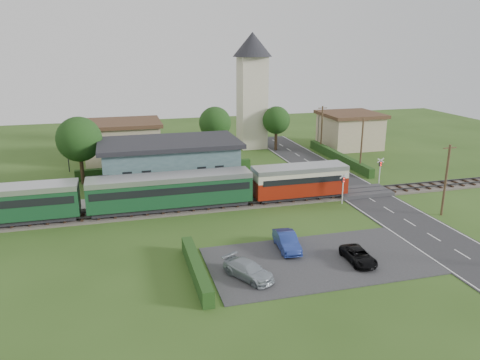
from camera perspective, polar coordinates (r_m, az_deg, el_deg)
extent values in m
plane|color=#2D4C19|center=(47.83, 5.23, -3.39)|extent=(120.00, 120.00, 0.00)
cube|color=#4C443D|center=(49.56, 4.44, -2.52)|extent=(76.00, 3.20, 0.20)
cube|color=#3F3F47|center=(48.82, 4.73, -2.44)|extent=(76.00, 0.08, 0.15)
cube|color=#3F3F47|center=(50.10, 4.17, -1.92)|extent=(76.00, 0.08, 0.15)
cube|color=#28282B|center=(52.01, 15.64, -2.27)|extent=(6.00, 70.00, 0.05)
cube|color=#333335|center=(37.09, 9.51, -9.64)|extent=(17.00, 9.00, 0.08)
cube|color=#333335|center=(53.58, 14.58, -1.40)|extent=(6.20, 3.40, 0.45)
cube|color=gray|center=(50.27, -7.61, -2.19)|extent=(30.00, 3.00, 0.45)
cube|color=beige|center=(49.53, -16.88, -1.33)|extent=(2.00, 2.00, 2.40)
cube|color=#232328|center=(49.16, -17.00, 0.08)|extent=(2.30, 2.30, 0.15)
cube|color=#416166|center=(55.17, -8.52, 1.83)|extent=(15.00, 8.00, 4.80)
cube|color=#232328|center=(54.56, -8.64, 4.52)|extent=(16.00, 9.00, 0.50)
cube|color=#232328|center=(51.76, -7.93, -0.63)|extent=(1.20, 0.12, 2.20)
cube|color=black|center=(51.06, -13.56, 0.34)|extent=(1.00, 0.12, 1.20)
cube|color=black|center=(51.13, -11.32, 0.51)|extent=(1.00, 0.12, 1.20)
cube|color=black|center=(51.82, -4.70, 0.99)|extent=(1.00, 0.12, 1.20)
cube|color=black|center=(52.20, -2.54, 1.15)|extent=(1.00, 0.12, 1.20)
cube|color=#232328|center=(50.29, 7.21, -1.73)|extent=(9.00, 2.20, 0.50)
cube|color=maroon|center=(49.99, 7.25, -0.64)|extent=(10.00, 2.80, 1.80)
cube|color=beige|center=(49.63, 7.30, 0.74)|extent=(10.00, 2.82, 0.90)
cube|color=black|center=(49.73, 7.29, 0.35)|extent=(9.00, 2.88, 0.60)
cube|color=#ADB0B4|center=(49.46, 7.33, 1.46)|extent=(10.00, 2.90, 0.45)
cube|color=#232328|center=(47.03, -8.35, -3.09)|extent=(15.20, 2.20, 0.50)
cube|color=#154324|center=(46.55, -8.42, -1.35)|extent=(16.00, 2.80, 2.60)
cube|color=black|center=(46.43, -8.44, -0.88)|extent=(15.40, 2.86, 0.70)
cube|color=#ADB0B4|center=(46.14, -8.50, 0.31)|extent=(16.00, 2.90, 0.50)
cube|color=beige|center=(73.70, 1.47, 9.35)|extent=(4.00, 4.00, 14.00)
cone|color=#232328|center=(73.12, 1.52, 16.21)|extent=(6.00, 6.00, 3.60)
cube|color=tan|center=(68.47, -14.12, 4.48)|extent=(10.00, 8.00, 5.00)
cube|color=#472D1E|center=(67.97, -14.28, 6.74)|extent=(10.80, 8.80, 0.50)
cube|color=tan|center=(76.44, 13.22, 5.77)|extent=(8.00, 8.00, 5.00)
cube|color=#472D1E|center=(75.99, 13.36, 7.80)|extent=(8.80, 8.80, 0.50)
cube|color=#193814|center=(34.27, -5.33, -10.73)|extent=(0.80, 9.00, 1.20)
cube|color=#193814|center=(67.26, 11.93, 2.75)|extent=(0.80, 18.00, 1.20)
cube|color=#193814|center=(59.94, -8.97, 1.27)|extent=(22.00, 0.80, 1.30)
cylinder|color=#332316|center=(57.99, -18.72, 1.50)|extent=(0.44, 0.44, 4.12)
sphere|color=#143311|center=(57.26, -19.03, 4.73)|extent=(5.20, 5.20, 5.20)
cylinder|color=#332316|center=(68.07, -3.03, 4.39)|extent=(0.44, 0.44, 3.85)
sphere|color=#143311|center=(67.48, -3.07, 6.98)|extent=(4.60, 4.60, 4.60)
cylinder|color=#332316|center=(72.66, 4.40, 5.04)|extent=(0.44, 0.44, 3.58)
sphere|color=#143311|center=(72.14, 4.45, 7.29)|extent=(4.20, 4.20, 4.20)
cylinder|color=#473321|center=(48.68, 23.78, -0.08)|extent=(0.22, 0.22, 7.00)
cube|color=#473321|center=(47.94, 24.22, 3.59)|extent=(1.40, 0.10, 0.10)
cylinder|color=#473321|center=(61.48, 14.59, 4.05)|extent=(0.22, 0.22, 7.00)
cube|color=#473321|center=(60.90, 14.81, 6.99)|extent=(1.40, 0.10, 0.10)
cylinder|color=#473321|center=(71.93, 9.92, 6.11)|extent=(0.22, 0.22, 7.00)
cube|color=#473321|center=(71.43, 10.04, 8.63)|extent=(1.40, 0.10, 0.10)
cylinder|color=silver|center=(49.52, 12.41, -1.18)|extent=(0.12, 0.12, 3.00)
cube|color=#232328|center=(49.20, 12.49, 0.04)|extent=(0.35, 0.18, 0.55)
sphere|color=#FF190C|center=(49.06, 12.56, 0.17)|extent=(0.14, 0.14, 0.14)
sphere|color=#FF190C|center=(49.14, 12.54, -0.17)|extent=(0.14, 0.14, 0.14)
cube|color=silver|center=(49.09, 12.52, 0.49)|extent=(0.84, 0.05, 0.55)
cube|color=silver|center=(49.09, 12.52, 0.49)|extent=(0.84, 0.05, 0.55)
cylinder|color=silver|center=(56.99, 16.66, 0.85)|extent=(0.12, 0.12, 3.00)
cube|color=#232328|center=(56.71, 16.75, 1.91)|extent=(0.35, 0.18, 0.55)
sphere|color=#FF190C|center=(56.58, 16.82, 2.03)|extent=(0.14, 0.14, 0.14)
sphere|color=#FF190C|center=(56.65, 16.80, 1.74)|extent=(0.14, 0.14, 0.14)
cube|color=silver|center=(56.62, 16.78, 2.31)|extent=(0.84, 0.05, 0.55)
cube|color=silver|center=(56.62, 16.78, 2.31)|extent=(0.84, 0.05, 0.55)
cylinder|color=#3F3F47|center=(63.87, -20.28, 3.09)|extent=(0.14, 0.14, 5.00)
sphere|color=orange|center=(63.38, -20.50, 5.29)|extent=(0.30, 0.30, 0.30)
cylinder|color=#3F3F47|center=(77.31, 9.54, 6.10)|extent=(0.14, 0.14, 5.00)
sphere|color=orange|center=(76.91, 9.63, 7.93)|extent=(0.30, 0.30, 0.30)
imported|color=navy|center=(61.57, 9.64, 1.65)|extent=(3.81, 2.76, 1.21)
imported|color=navy|center=(38.26, 5.73, -7.43)|extent=(1.81, 4.28, 1.37)
imported|color=#9EA7B1|center=(33.79, 1.02, -10.91)|extent=(3.52, 4.48, 1.21)
imported|color=black|center=(37.15, 14.24, -8.94)|extent=(1.80, 3.77, 1.04)
imported|color=gray|center=(51.35, 2.29, -0.48)|extent=(0.61, 0.44, 1.55)
imported|color=gray|center=(49.57, -15.14, -1.50)|extent=(0.84, 1.00, 1.86)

